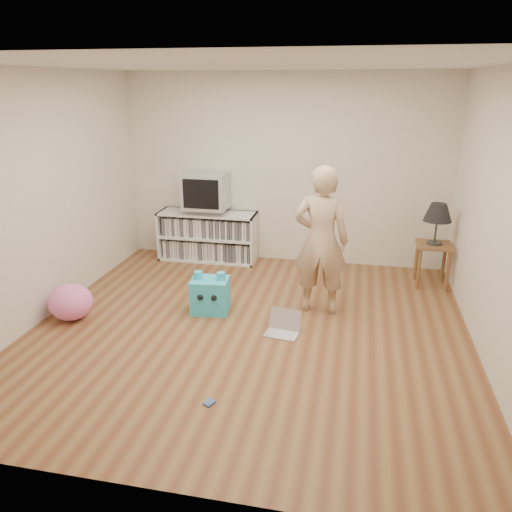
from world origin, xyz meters
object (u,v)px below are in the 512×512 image
at_px(media_unit, 208,236).
at_px(person, 321,241).
at_px(crt_tv, 206,190).
at_px(table_lamp, 438,213).
at_px(dvd_deck, 207,210).
at_px(plush_blue, 210,295).
at_px(side_table, 433,254).
at_px(laptop, 283,327).
at_px(plush_pink, 71,302).

bearing_deg(media_unit, person, -39.48).
distance_m(crt_tv, table_lamp, 3.07).
bearing_deg(dvd_deck, crt_tv, -90.00).
height_order(table_lamp, person, person).
relative_size(table_lamp, plush_blue, 1.09).
xyz_separation_m(dvd_deck, crt_tv, (0.00, -0.00, 0.29)).
relative_size(media_unit, table_lamp, 2.72).
bearing_deg(media_unit, table_lamp, -7.21).
distance_m(side_table, laptop, 2.34).
xyz_separation_m(media_unit, plush_pink, (-0.89, -2.18, -0.15)).
bearing_deg(media_unit, crt_tv, -90.00).
relative_size(person, laptop, 4.42).
xyz_separation_m(crt_tv, person, (1.72, -1.40, -0.20)).
height_order(media_unit, person, person).
bearing_deg(side_table, table_lamp, 0.00).
bearing_deg(laptop, side_table, 54.00).
bearing_deg(side_table, plush_pink, -155.47).
relative_size(dvd_deck, person, 0.27).
relative_size(laptop, plush_blue, 0.79).
relative_size(media_unit, crt_tv, 2.33).
bearing_deg(side_table, person, -142.07).
xyz_separation_m(crt_tv, table_lamp, (3.05, -0.37, -0.08)).
distance_m(dvd_deck, crt_tv, 0.29).
height_order(crt_tv, side_table, crt_tv).
bearing_deg(crt_tv, plush_pink, -112.40).
height_order(media_unit, laptop, media_unit).
distance_m(dvd_deck, plush_pink, 2.41).
bearing_deg(crt_tv, dvd_deck, 90.00).
bearing_deg(plush_blue, crt_tv, 101.94).
distance_m(side_table, person, 1.73).
xyz_separation_m(media_unit, table_lamp, (3.05, -0.39, 0.59)).
bearing_deg(table_lamp, crt_tv, 173.14).
xyz_separation_m(side_table, plush_blue, (-2.51, -1.31, -0.21)).
bearing_deg(person, media_unit, -39.33).
bearing_deg(person, laptop, 63.68).
distance_m(crt_tv, plush_blue, 1.94).
relative_size(media_unit, person, 0.85).
distance_m(media_unit, plush_pink, 2.36).
bearing_deg(table_lamp, side_table, 0.00).
xyz_separation_m(person, plush_blue, (-1.19, -0.28, -0.62)).
xyz_separation_m(laptop, plush_pink, (-2.31, -0.16, 0.13)).
bearing_deg(dvd_deck, person, -39.17).
xyz_separation_m(side_table, laptop, (-1.63, -1.64, -0.35)).
bearing_deg(plush_blue, table_lamp, 21.81).
distance_m(table_lamp, plush_blue, 2.93).
height_order(dvd_deck, person, person).
bearing_deg(side_table, dvd_deck, 173.08).
xyz_separation_m(media_unit, plush_blue, (0.53, -1.70, -0.15)).
height_order(person, plush_pink, person).
bearing_deg(plush_blue, side_table, 21.81).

